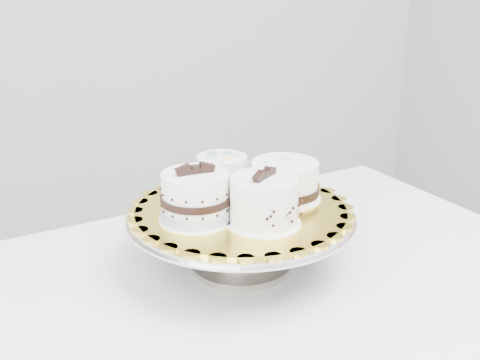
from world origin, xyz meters
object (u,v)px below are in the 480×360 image
table (255,324)px  cake_swirl (264,202)px  cake_banded (196,199)px  cake_dots (222,174)px  cake_board (241,210)px  cake_stand (241,229)px  cake_ribbon (285,181)px

table → cake_swirl: bearing=-84.9°
table → cake_banded: (-0.09, 0.04, 0.24)m
cake_dots → cake_board: bearing=-87.2°
cake_swirl → cake_banded: 0.11m
cake_stand → cake_ribbon: cake_ribbon is taller
table → cake_stand: cake_stand is taller
table → cake_banded: size_ratio=9.31×
table → cake_swirl: 0.24m
cake_stand → cake_ribbon: 0.11m
cake_board → cake_dots: bearing=85.3°
cake_banded → cake_ribbon: cake_banded is taller
cake_stand → cake_board: 0.04m
cake_board → cake_dots: cake_dots is taller
cake_stand → cake_ribbon: (0.09, 0.01, 0.07)m
cake_board → cake_stand: bearing=0.0°
table → cake_ribbon: bearing=30.5°
cake_swirl → cake_dots: cake_swirl is taller
cake_stand → cake_banded: size_ratio=3.22×
table → cake_board: size_ratio=3.14×
cake_ribbon → cake_stand: bearing=-160.7°
cake_stand → cake_ribbon: bearing=3.3°
cake_swirl → cake_banded: bearing=113.3°
cake_dots → cake_swirl: bearing=-84.1°
table → cake_ribbon: size_ratio=7.76×
table → cake_swirl: (0.00, -0.02, 0.24)m
cake_stand → cake_swirl: 0.11m
cake_stand → table: bearing=-89.9°
table → cake_stand: bearing=88.3°
cake_stand → cake_dots: bearing=85.3°
cake_banded → cake_dots: (0.09, 0.09, -0.00)m
cake_board → cake_ribbon: size_ratio=2.47×
cake_swirl → table: bearing=66.9°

